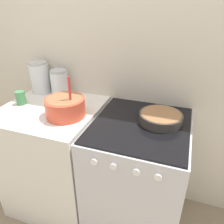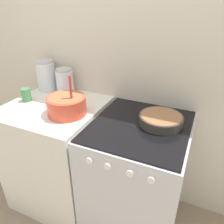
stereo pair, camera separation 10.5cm
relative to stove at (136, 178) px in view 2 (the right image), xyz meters
The scene contains 9 objects.
wall_back 0.90m from the stove, 131.90° to the left, with size 4.40×0.05×2.40m.
countertop_cabinet 0.68m from the stove, behind, with size 0.70×0.69×0.91m.
stove is the anchor object (origin of this frame).
mixing_bowl 0.74m from the stove, behind, with size 0.27×0.27×0.28m.
baking_pan 0.51m from the stove, 29.61° to the left, with size 0.28×0.28×0.06m.
storage_jar_left 1.11m from the stove, 165.09° to the left, with size 0.16×0.16×0.26m.
storage_jar_middle 0.95m from the stove, 161.52° to the left, with size 0.14×0.14×0.21m.
tin_can 1.05m from the stove, behind, with size 0.07×0.07×0.10m.
recipe_page 0.86m from the stove, 164.66° to the right, with size 0.23×0.21×0.01m.
Camera 2 is at (0.66, -0.82, 1.63)m, focal length 35.00 mm.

